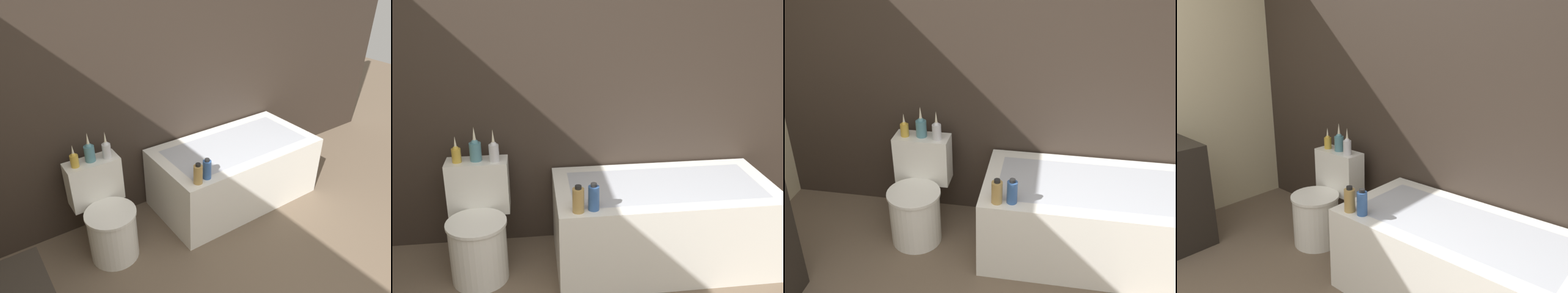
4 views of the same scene
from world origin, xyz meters
The scene contains 8 objects.
wall_back_tiled centered at (0.00, 2.19, 1.30)m, with size 6.40×0.06×2.60m.
bathtub centered at (0.84, 1.77, 0.29)m, with size 1.45×0.75×0.57m.
toilet centered at (-0.39, 1.79, 0.32)m, with size 0.41×0.55×0.72m.
vase_gold centered at (-0.52, 1.96, 0.79)m, with size 0.06×0.06×0.18m.
vase_silver centered at (-0.39, 1.98, 0.80)m, with size 0.08×0.08×0.23m.
vase_bronze centered at (-0.27, 1.95, 0.80)m, with size 0.07×0.07×0.22m.
shampoo_bottle_tall centered at (0.23, 1.47, 0.65)m, with size 0.07×0.07×0.17m.
shampoo_bottle_short centered at (0.32, 1.48, 0.65)m, with size 0.07×0.07×0.17m.
Camera 2 is at (-0.02, -0.90, 1.87)m, focal length 42.00 mm.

